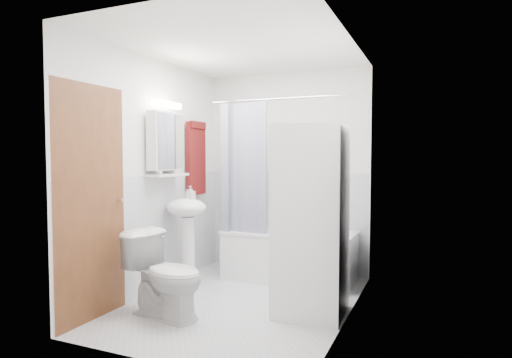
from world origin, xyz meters
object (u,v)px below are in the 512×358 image
at_px(sink, 187,221).
at_px(washer_dryer, 311,220).
at_px(toilet, 166,276).
at_px(bathtub, 290,253).

xyz_separation_m(sink, washer_dryer, (1.43, -0.24, 0.13)).
relative_size(sink, toilet, 1.41).
height_order(bathtub, toilet, toilet).
distance_m(sink, washer_dryer, 1.46).
bearing_deg(sink, washer_dryer, -9.55).
distance_m(bathtub, toilet, 1.62).
height_order(bathtub, sink, sink).
height_order(bathtub, washer_dryer, washer_dryer).
bearing_deg(toilet, sink, 30.39).
bearing_deg(washer_dryer, sink, 167.55).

